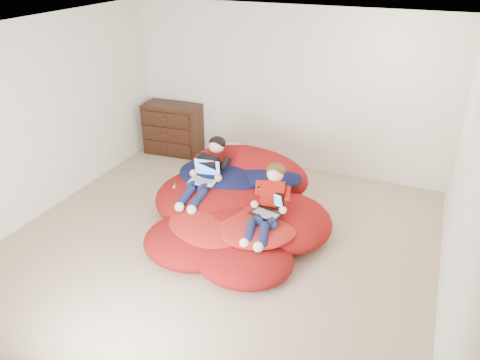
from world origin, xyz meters
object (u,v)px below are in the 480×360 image
object	(u,v)px
older_boy	(208,170)
laptop_white	(205,175)
beanbag_pile	(236,208)
younger_boy	(269,201)
dresser	(173,129)
laptop_black	(268,207)

from	to	relation	value
older_boy	laptop_white	bearing A→B (deg)	-90.00
beanbag_pile	older_boy	world-z (taller)	older_boy
beanbag_pile	younger_boy	size ratio (longest dim) A/B	2.64
dresser	beanbag_pile	world-z (taller)	dresser
beanbag_pile	laptop_black	world-z (taller)	beanbag_pile
laptop_white	laptop_black	xyz separation A→B (m)	(0.98, -0.33, -0.06)
beanbag_pile	laptop_black	xyz separation A→B (m)	(0.55, -0.31, 0.31)
dresser	beanbag_pile	distance (m)	2.61
beanbag_pile	younger_boy	distance (m)	0.73
laptop_white	dresser	bearing A→B (deg)	130.63
dresser	laptop_black	world-z (taller)	dresser
beanbag_pile	laptop_black	size ratio (longest dim) A/B	6.11
younger_boy	laptop_black	distance (m)	0.07
younger_boy	laptop_black	world-z (taller)	younger_boy
older_boy	younger_boy	bearing A→B (deg)	-22.32
younger_boy	beanbag_pile	bearing A→B (deg)	151.84
younger_boy	laptop_black	bearing A→B (deg)	-90.00
beanbag_pile	laptop_white	world-z (taller)	laptop_white
beanbag_pile	laptop_black	bearing A→B (deg)	-29.53
older_boy	laptop_black	xyz separation A→B (m)	(0.98, -0.42, -0.10)
dresser	younger_boy	distance (m)	3.21
younger_boy	laptop_black	xyz separation A→B (m)	(0.00, -0.02, -0.07)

